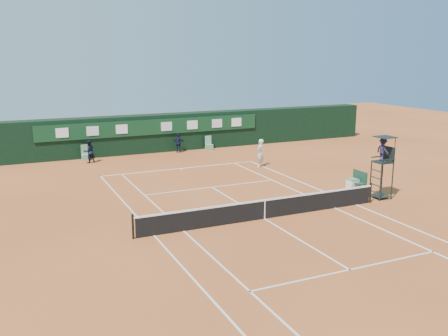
% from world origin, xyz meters
% --- Properties ---
extents(ground, '(90.00, 90.00, 0.00)m').
position_xyz_m(ground, '(0.00, 0.00, 0.00)').
color(ground, '#B15829').
rests_on(ground, ground).
extents(court_lines, '(11.05, 23.85, 0.01)m').
position_xyz_m(court_lines, '(0.00, 0.00, 0.01)').
color(court_lines, white).
rests_on(court_lines, ground).
extents(tennis_net, '(12.90, 0.10, 1.10)m').
position_xyz_m(tennis_net, '(0.00, 0.00, 0.51)').
color(tennis_net, black).
rests_on(tennis_net, ground).
extents(back_wall, '(40.00, 1.65, 3.00)m').
position_xyz_m(back_wall, '(0.00, 18.74, 1.51)').
color(back_wall, black).
rests_on(back_wall, ground).
extents(linesman_chair_left, '(0.55, 0.50, 1.15)m').
position_xyz_m(linesman_chair_left, '(-5.50, 17.48, 0.32)').
color(linesman_chair_left, '#60936F').
rests_on(linesman_chair_left, ground).
extents(linesman_chair_right, '(0.55, 0.50, 1.15)m').
position_xyz_m(linesman_chair_right, '(4.50, 17.48, 0.32)').
color(linesman_chair_right, '#5E8F67').
rests_on(linesman_chair_right, ground).
extents(umpire_chair, '(0.96, 0.95, 3.42)m').
position_xyz_m(umpire_chair, '(7.47, 0.43, 2.46)').
color(umpire_chair, black).
rests_on(umpire_chair, ground).
extents(player_bench, '(0.56, 1.20, 1.10)m').
position_xyz_m(player_bench, '(7.53, 2.40, 0.60)').
color(player_bench, '#173926').
rests_on(player_bench, ground).
extents(tennis_bag, '(0.64, 0.93, 0.32)m').
position_xyz_m(tennis_bag, '(7.00, 1.64, 0.16)').
color(tennis_bag, black).
rests_on(tennis_bag, ground).
extents(cooler, '(0.57, 0.57, 0.65)m').
position_xyz_m(cooler, '(7.25, 2.52, 0.33)').
color(cooler, white).
rests_on(cooler, ground).
extents(tennis_ball, '(0.07, 0.07, 0.07)m').
position_xyz_m(tennis_ball, '(-1.56, 8.63, 0.04)').
color(tennis_ball, '#C7DE33').
rests_on(tennis_ball, ground).
extents(player, '(0.85, 0.82, 1.96)m').
position_xyz_m(player, '(5.28, 10.13, 0.98)').
color(player, silver).
rests_on(player, ground).
extents(ball_kid_left, '(0.96, 0.83, 1.67)m').
position_xyz_m(ball_kid_left, '(-5.39, 16.43, 0.84)').
color(ball_kid_left, black).
rests_on(ball_kid_left, ground).
extents(ball_kid_right, '(0.97, 0.63, 1.53)m').
position_xyz_m(ball_kid_right, '(1.82, 17.42, 0.77)').
color(ball_kid_right, black).
rests_on(ball_kid_right, ground).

